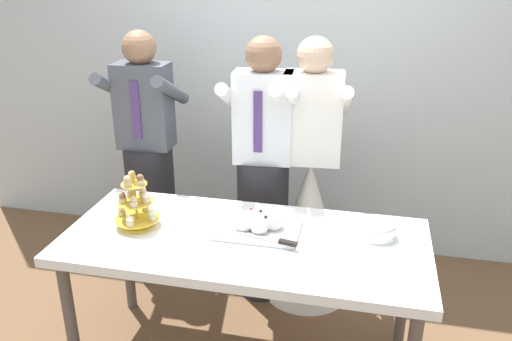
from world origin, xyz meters
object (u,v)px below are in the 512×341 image
Objects in this scene: dessert_table at (244,250)px; plate_stack at (378,230)px; cupcake_stand at (136,205)px; main_cake_tray at (259,224)px; person_guest at (149,171)px; person_groom at (263,186)px; person_bride at (309,212)px.

plate_stack reaches higher than dessert_table.
main_cake_tray is at bearing 7.92° from cupcake_stand.
main_cake_tray is at bearing -37.56° from person_guest.
person_groom is (0.51, 0.70, -0.15)m from cupcake_stand.
person_guest is (-0.84, 0.77, 0.05)m from dessert_table.
person_guest reaches higher than cupcake_stand.
plate_stack is at bearing -37.77° from person_groom.
cupcake_stand is at bearing -179.34° from dessert_table.
person_guest is at bearing 109.64° from cupcake_stand.
main_cake_tray reaches higher than plate_stack.
cupcake_stand is at bearing -137.02° from person_bride.
cupcake_stand is at bearing -172.08° from main_cake_tray.
dessert_table is 0.15m from main_cake_tray.
person_bride is 1.00× the size of person_guest.
main_cake_tray is at bearing -79.71° from person_groom.
person_guest is (-0.28, 0.78, -0.15)m from cupcake_stand.
person_guest reaches higher than dessert_table.
cupcake_stand reaches higher than plate_stack.
dessert_table is 1.08× the size of person_guest.
plate_stack is at bearing 7.19° from main_cake_tray.
plate_stack is at bearing 7.56° from cupcake_stand.
person_groom is (-0.69, 0.54, -0.07)m from plate_stack.
person_bride is (0.18, 0.65, -0.23)m from main_cake_tray.
person_groom is at bearing 142.23° from plate_stack.
dessert_table is 1.08× the size of person_groom.
person_bride is at bearing 72.42° from dessert_table.
person_bride is at bearing -1.88° from person_guest.
cupcake_stand is 0.18× the size of person_bride.
person_groom is at bearing -5.72° from person_guest.
person_guest is at bearing 142.44° from main_cake_tray.
dessert_table is 1.08× the size of person_bride.
person_groom is (-0.11, 0.61, -0.07)m from main_cake_tray.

